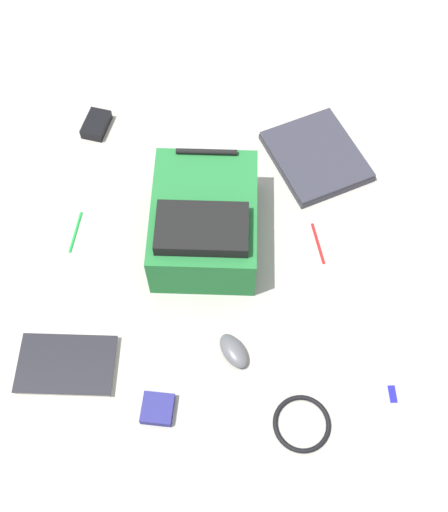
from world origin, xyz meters
name	(u,v)px	position (x,y,z in m)	size (l,w,h in m)	color
ground_plane	(221,252)	(0.00, 0.00, 0.00)	(3.45, 3.45, 0.00)	gray
backpack	(204,221)	(-0.05, 0.05, 0.09)	(0.31, 0.40, 0.20)	#1E662D
laptop	(316,156)	(0.28, 0.36, 0.02)	(0.37, 0.39, 0.03)	#24242C
book_blue	(67,365)	(-0.38, -0.38, 0.01)	(0.26, 0.18, 0.02)	silver
computer_mouse	(234,351)	(0.06, -0.31, 0.02)	(0.06, 0.11, 0.04)	#4C4C51
cable_coil	(302,424)	(0.25, -0.49, 0.01)	(0.15, 0.15, 0.01)	black
power_brick	(96,125)	(-0.44, 0.44, 0.02)	(0.07, 0.11, 0.03)	black
pen_black	(75,231)	(-0.44, 0.04, 0.00)	(0.01, 0.01, 0.14)	#198C33
pen_blue	(318,243)	(0.29, 0.05, 0.00)	(0.01, 0.01, 0.14)	red
earbud_pouch	(158,409)	(-0.12, -0.48, 0.01)	(0.08, 0.08, 0.03)	navy
usb_stick	(393,394)	(0.48, -0.39, 0.00)	(0.02, 0.05, 0.01)	#191999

